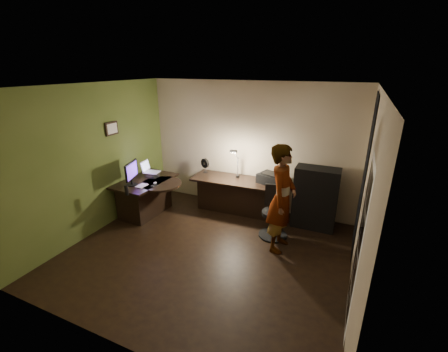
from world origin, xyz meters
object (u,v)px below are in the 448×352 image
at_px(monitor, 131,177).
at_px(office_chair, 274,213).
at_px(cabinet, 315,198).
at_px(person, 282,199).
at_px(desk_right, 239,196).
at_px(desk_left, 147,197).

distance_m(monitor, office_chair, 2.83).
height_order(cabinet, person, person).
bearing_deg(monitor, desk_right, 14.88).
bearing_deg(cabinet, desk_right, -179.60).
height_order(desk_right, office_chair, office_chair).
relative_size(office_chair, person, 0.51).
xyz_separation_m(desk_left, monitor, (-0.06, -0.32, 0.55)).
height_order(monitor, office_chair, monitor).
bearing_deg(person, cabinet, -21.73).
bearing_deg(monitor, person, -13.94).
height_order(desk_right, person, person).
bearing_deg(desk_right, monitor, -149.60).
bearing_deg(person, desk_right, 51.22).
bearing_deg(desk_left, monitor, -99.14).
relative_size(cabinet, monitor, 2.33).
bearing_deg(desk_right, office_chair, -36.82).
bearing_deg(office_chair, desk_right, 132.54).
bearing_deg(desk_left, office_chair, 5.87).
xyz_separation_m(cabinet, person, (-0.42, -0.98, 0.32)).
relative_size(desk_right, office_chair, 2.09).
height_order(office_chair, person, person).
relative_size(cabinet, person, 0.66).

